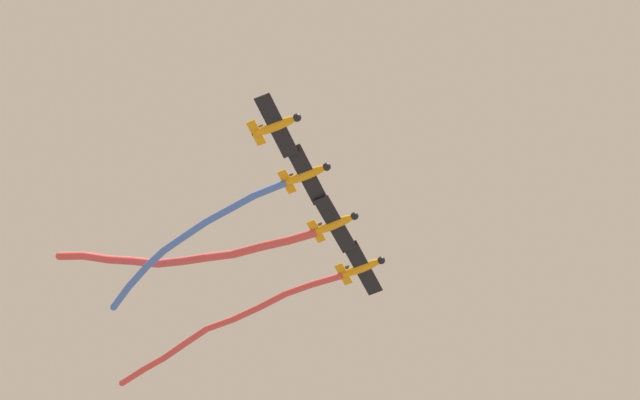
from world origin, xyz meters
name	(u,v)px	position (x,y,z in m)	size (l,w,h in m)	color
airplane_lead	(276,125)	(7.29, 5.24, 89.65)	(6.81, 5.07, 1.71)	orange
airplane_left_wing	(307,174)	(1.20, 5.40, 89.95)	(6.79, 5.05, 1.71)	orange
smoke_trail_left_wing	(189,240)	(-0.36, -8.33, 89.68)	(6.36, 22.81, 1.65)	#4C75DB
airplane_right_wing	(335,224)	(-4.89, 5.56, 89.65)	(6.76, 5.03, 1.71)	orange
smoke_trail_right_wing	(185,254)	(-2.47, -10.16, 91.08)	(7.70, 26.81, 4.55)	#DB4C4C
airplane_slot	(362,268)	(-10.99, 5.72, 89.95)	(6.76, 5.02, 1.71)	orange
smoke_trail_slot	(224,326)	(-11.58, -10.37, 89.89)	(3.92, 27.84, 1.30)	#DB4C4C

